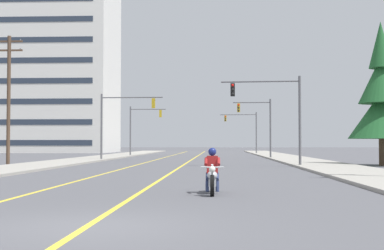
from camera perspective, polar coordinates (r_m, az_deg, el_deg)
The scene contains 14 objects.
ground_plane at distance 10.71m, azimuth -11.09°, elevation -10.53°, with size 400.00×400.00×0.00m, color #515156.
lane_stripe_center at distance 55.37m, azimuth 0.13°, elevation -3.61°, with size 0.16×100.00×0.01m, color yellow.
lane_stripe_left at distance 55.63m, azimuth -3.41°, elevation -3.60°, with size 0.16×100.00×0.01m, color yellow.
sidewalk_kerb_right at distance 50.85m, azimuth 11.09°, elevation -3.65°, with size 4.40×110.00×0.14m, color #9E998E.
sidewalk_kerb_left at distance 51.82m, azimuth -11.14°, elevation -3.61°, with size 4.40×110.00×0.14m, color #9E998E.
motorcycle_with_rider at distance 17.09m, azimuth 2.17°, elevation -5.37°, with size 0.70×2.19×1.46m.
traffic_signal_near_right at distance 37.10m, azimuth 8.97°, elevation 1.98°, with size 5.45×0.50×6.20m.
traffic_signal_near_left at distance 50.10m, azimuth -7.72°, elevation 0.98°, with size 5.83×0.41×6.20m.
traffic_signal_mid_right at distance 55.99m, azimuth 7.23°, elevation 0.55°, with size 3.95×0.37×6.20m.
traffic_signal_mid_left at distance 67.10m, azimuth -5.50°, elevation 0.17°, with size 4.51×0.41×6.20m.
traffic_signal_far_right at distance 79.68m, azimuth 5.73°, elevation -0.12°, with size 5.46×0.45×6.20m.
utility_pole_left_near at distance 40.81m, azimuth -18.93°, elevation 2.96°, with size 1.94×0.26×9.37m.
conifer_tree_right_verge_near at distance 40.78m, azimuth 19.51°, elevation 2.61°, with size 4.73×4.73×10.41m.
apartment_building_far_left_block at distance 98.54m, azimuth -14.61°, elevation 6.11°, with size 21.74×16.00×30.62m.
Camera 1 is at (2.52, -10.29, 1.60)m, focal length 50.10 mm.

